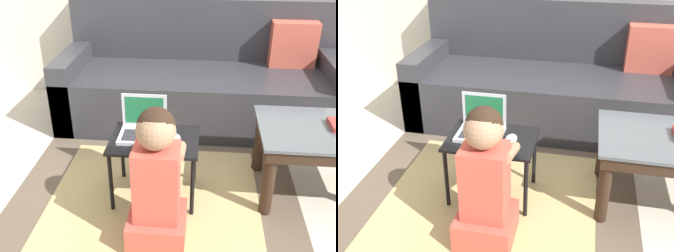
# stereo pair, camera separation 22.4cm
# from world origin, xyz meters

# --- Properties ---
(ground_plane) EXTENTS (16.00, 16.00, 0.00)m
(ground_plane) POSITION_xyz_m (0.00, 0.00, 0.00)
(ground_plane) COLOR beige
(area_rug) EXTENTS (1.73, 1.97, 0.01)m
(area_rug) POSITION_xyz_m (-0.15, -0.11, 0.00)
(area_rug) COLOR brown
(area_rug) RESTS_ON ground_plane
(couch) EXTENTS (2.21, 0.88, 0.93)m
(couch) POSITION_xyz_m (0.10, 1.20, 0.31)
(couch) COLOR #2D2D33
(couch) RESTS_ON ground_plane
(coffee_table) EXTENTS (0.85, 0.55, 0.45)m
(coffee_table) POSITION_xyz_m (0.87, 0.20, 0.37)
(coffee_table) COLOR #4C5156
(coffee_table) RESTS_ON ground_plane
(laptop_desk) EXTENTS (0.51, 0.37, 0.40)m
(laptop_desk) POSITION_xyz_m (-0.15, 0.08, 0.35)
(laptop_desk) COLOR black
(laptop_desk) RESTS_ON ground_plane
(laptop) EXTENTS (0.26, 0.21, 0.22)m
(laptop) POSITION_xyz_m (-0.22, 0.11, 0.44)
(laptop) COLOR #B7BCC6
(laptop) RESTS_ON laptop_desk
(computer_mouse) EXTENTS (0.07, 0.11, 0.03)m
(computer_mouse) POSITION_xyz_m (-0.03, 0.06, 0.42)
(computer_mouse) COLOR #B2B7C1
(computer_mouse) RESTS_ON laptop_desk
(person_seated) EXTENTS (0.29, 0.40, 0.77)m
(person_seated) POSITION_xyz_m (-0.09, -0.29, 0.36)
(person_seated) COLOR #CC4C3D
(person_seated) RESTS_ON ground_plane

